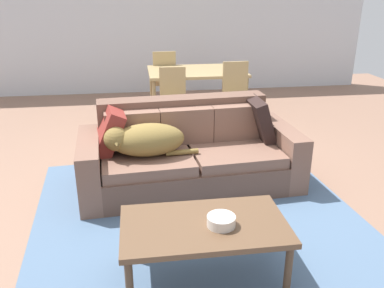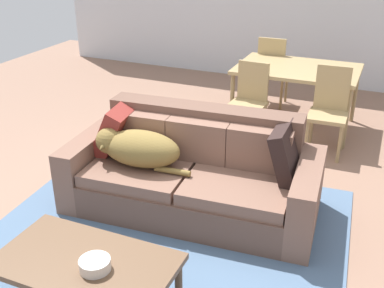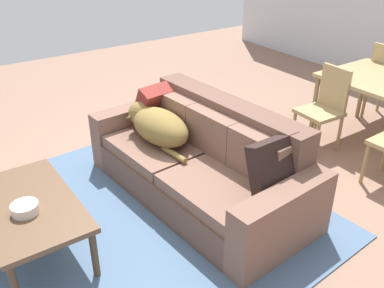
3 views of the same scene
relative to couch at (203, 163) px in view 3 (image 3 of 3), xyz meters
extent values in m
plane|color=#8D6854|center=(-0.05, 0.02, -0.31)|extent=(10.00, 10.00, 0.00)
cube|color=slate|center=(0.00, -0.90, -0.31)|extent=(3.04, 3.36, 0.01)
cube|color=brown|center=(0.00, -0.07, -0.16)|extent=(1.81, 1.08, 0.30)
cube|color=brown|center=(-0.43, -0.10, 0.04)|extent=(0.91, 0.98, 0.11)
cube|color=brown|center=(0.44, -0.04, 0.04)|extent=(0.91, 0.98, 0.11)
cube|color=brown|center=(-0.02, 0.29, 0.31)|extent=(1.76, 0.37, 0.43)
cube|color=brown|center=(-0.55, 0.06, 0.28)|extent=(0.55, 0.20, 0.36)
cube|color=brown|center=(-0.01, 0.10, 0.28)|extent=(0.55, 0.20, 0.36)
cube|color=brown|center=(0.53, 0.14, 0.28)|extent=(0.55, 0.20, 0.36)
cube|color=brown|center=(-0.97, -0.14, -0.03)|extent=(0.27, 0.97, 0.57)
cube|color=brown|center=(0.98, 0.00, -0.03)|extent=(0.27, 0.97, 0.57)
ellipsoid|color=olive|center=(-0.41, -0.19, 0.25)|extent=(0.72, 0.42, 0.31)
sphere|color=olive|center=(-0.70, -0.23, 0.29)|extent=(0.23, 0.23, 0.23)
cone|color=brown|center=(-0.69, -0.33, 0.28)|extent=(0.11, 0.13, 0.10)
cylinder|color=olive|center=(-0.09, -0.24, 0.13)|extent=(0.31, 0.07, 0.05)
cube|color=maroon|center=(-0.78, -0.01, 0.29)|extent=(0.38, 0.48, 0.46)
cube|color=black|center=(0.77, 0.11, 0.30)|extent=(0.26, 0.45, 0.46)
cube|color=brown|center=(-0.09, -1.48, 0.11)|extent=(1.11, 0.63, 0.04)
cylinder|color=brown|center=(0.41, -1.75, -0.11)|extent=(0.05, 0.05, 0.40)
cylinder|color=brown|center=(-0.60, -1.22, -0.11)|extent=(0.05, 0.05, 0.40)
cylinder|color=brown|center=(0.41, -1.22, -0.11)|extent=(0.05, 0.05, 0.40)
cylinder|color=silver|center=(0.01, -1.52, 0.16)|extent=(0.19, 0.19, 0.07)
cylinder|color=#8E784F|center=(-0.25, 1.74, 0.04)|extent=(0.05, 0.05, 0.70)
cylinder|color=#8E784F|center=(-0.25, 2.62, 0.04)|extent=(0.05, 0.05, 0.70)
cube|color=tan|center=(0.00, 1.52, 0.11)|extent=(0.42, 0.42, 0.04)
cube|color=tan|center=(0.01, 1.70, 0.35)|extent=(0.36, 0.06, 0.45)
cylinder|color=#977F53|center=(-0.18, 1.36, -0.11)|extent=(0.04, 0.04, 0.40)
cylinder|color=#977F53|center=(0.16, 1.34, -0.11)|extent=(0.04, 0.04, 0.40)
cylinder|color=#977F53|center=(-0.16, 1.70, -0.11)|extent=(0.04, 0.04, 0.40)
cylinder|color=#977F53|center=(0.18, 1.68, -0.11)|extent=(0.04, 0.04, 0.40)
cylinder|color=#977F53|center=(0.73, 1.34, -0.11)|extent=(0.04, 0.04, 0.42)
cylinder|color=#977F53|center=(-0.21, 2.99, -0.10)|extent=(0.04, 0.04, 0.42)
cylinder|color=#977F53|center=(-0.20, 2.65, -0.10)|extent=(0.04, 0.04, 0.42)
camera|label=1|loc=(-0.50, -3.74, 1.59)|focal=37.69mm
camera|label=2|loc=(1.42, -3.34, 1.99)|focal=44.24mm
camera|label=3|loc=(2.61, -1.92, 1.92)|focal=39.63mm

